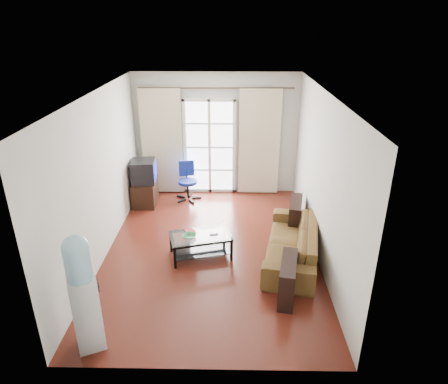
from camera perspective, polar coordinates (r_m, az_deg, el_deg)
The scene contains 20 objects.
floor at distance 7.08m, azimuth -1.79°, elevation -8.20°, with size 5.20×5.20×0.00m, color #571F14.
ceiling at distance 6.10m, azimuth -2.11°, elevation 13.85°, with size 5.20×5.20×0.00m, color white.
wall_back at distance 8.93m, azimuth -1.11°, elevation 8.20°, with size 3.60×0.02×2.70m, color beige.
wall_front at distance 4.18m, azimuth -3.73°, elevation -11.40°, with size 3.60×0.02×2.70m, color beige.
wall_left at distance 6.80m, azimuth -17.27°, elevation 2.00°, with size 0.02×5.20×2.70m, color beige.
wall_right at distance 6.63m, azimuth 13.81°, elevation 1.83°, with size 0.02×5.20×2.70m, color beige.
french_door at distance 8.96m, azimuth -2.07°, elevation 6.41°, with size 1.16×0.06×2.15m.
curtain_rod at distance 8.61m, azimuth -1.19°, elevation 14.63°, with size 0.04×0.04×3.30m, color #4C3F2D.
curtain_left at distance 8.98m, azimuth -8.86°, elevation 7.02°, with size 0.90×0.07×2.35m, color beige.
curtain_right at distance 8.88m, azimuth 5.06°, elevation 7.00°, with size 0.90×0.07×2.35m, color beige.
radiator at distance 9.17m, azimuth 3.92°, elevation 1.84°, with size 0.64×0.12×0.64m, color gray.
sofa at distance 6.80m, azimuth 9.69°, elevation -7.11°, with size 1.18×2.16×0.60m, color brown.
coffee_table at distance 6.78m, azimuth -3.37°, elevation -7.23°, with size 1.12×0.81×0.41m.
bowl at distance 6.64m, azimuth -4.95°, elevation -6.30°, with size 0.27×0.27×0.05m, color #338D40.
book at distance 6.78m, azimuth -5.43°, elevation -5.81°, with size 0.24×0.26×0.02m, color maroon.
remote at distance 6.70m, azimuth -1.47°, elevation -6.09°, with size 0.14×0.04×0.02m, color black.
tv_stand at distance 8.80m, azimuth -11.23°, elevation -0.01°, with size 0.48×0.72×0.53m, color black.
crt_tv at distance 8.56m, azimuth -11.57°, elevation 2.91°, with size 0.56×0.56×0.48m.
task_chair at distance 8.89m, azimuth -5.18°, elevation 0.51°, with size 0.68×0.68×0.85m.
water_cooler at distance 5.07m, azimuth -19.48°, elevation -13.23°, with size 0.42×0.42×1.56m.
Camera 1 is at (0.33, -6.00, 3.75)m, focal length 32.00 mm.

